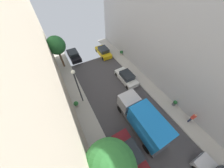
{
  "coord_description": "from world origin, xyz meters",
  "views": [
    {
      "loc": [
        -5.28,
        -1.41,
        13.25
      ],
      "look_at": [
        0.17,
        8.36,
        0.5
      ],
      "focal_mm": 18.21,
      "sensor_mm": 36.0,
      "label": 1
    }
  ],
  "objects_px": {
    "potted_plant_2": "(76,104)",
    "lamp_post": "(77,83)",
    "street_tree_2": "(109,168)",
    "street_tree_0": "(56,46)",
    "parked_car_left_4": "(74,55)",
    "pedestrian": "(193,118)",
    "parked_car_right_3": "(103,52)",
    "parked_car_left_3": "(130,153)",
    "parked_car_right_2": "(126,77)",
    "potted_plant_1": "(175,103)",
    "delivery_truck": "(143,120)",
    "potted_plant_0": "(99,165)",
    "potted_plant_3": "(121,53)"
  },
  "relations": [
    {
      "from": "potted_plant_2",
      "to": "lamp_post",
      "type": "height_order",
      "value": "lamp_post"
    },
    {
      "from": "street_tree_2",
      "to": "street_tree_0",
      "type": "bearing_deg",
      "value": 89.84
    },
    {
      "from": "parked_car_left_4",
      "to": "pedestrian",
      "type": "distance_m",
      "value": 20.71
    },
    {
      "from": "parked_car_left_4",
      "to": "parked_car_right_3",
      "type": "bearing_deg",
      "value": -17.44
    },
    {
      "from": "parked_car_left_3",
      "to": "lamp_post",
      "type": "bearing_deg",
      "value": 102.94
    },
    {
      "from": "parked_car_right_3",
      "to": "street_tree_2",
      "type": "height_order",
      "value": "street_tree_2"
    },
    {
      "from": "parked_car_right_2",
      "to": "street_tree_2",
      "type": "xyz_separation_m",
      "value": [
        -7.77,
        -9.05,
        4.18
      ]
    },
    {
      "from": "parked_car_left_3",
      "to": "parked_car_right_3",
      "type": "relative_size",
      "value": 1.0
    },
    {
      "from": "parked_car_left_4",
      "to": "street_tree_2",
      "type": "height_order",
      "value": "street_tree_2"
    },
    {
      "from": "parked_car_left_4",
      "to": "street_tree_0",
      "type": "height_order",
      "value": "street_tree_0"
    },
    {
      "from": "parked_car_left_3",
      "to": "pedestrian",
      "type": "xyz_separation_m",
      "value": [
        8.13,
        -0.65,
        0.35
      ]
    },
    {
      "from": "street_tree_2",
      "to": "potted_plant_2",
      "type": "distance_m",
      "value": 9.27
    },
    {
      "from": "pedestrian",
      "to": "potted_plant_1",
      "type": "relative_size",
      "value": 2.02
    },
    {
      "from": "street_tree_2",
      "to": "potted_plant_1",
      "type": "xyz_separation_m",
      "value": [
        10.7,
        2.19,
        -4.3
      ]
    },
    {
      "from": "delivery_truck",
      "to": "street_tree_0",
      "type": "xyz_separation_m",
      "value": [
        -5.02,
        15.06,
        2.38
      ]
    },
    {
      "from": "delivery_truck",
      "to": "potted_plant_0",
      "type": "distance_m",
      "value": 5.87
    },
    {
      "from": "potted_plant_2",
      "to": "potted_plant_0",
      "type": "bearing_deg",
      "value": -90.81
    },
    {
      "from": "parked_car_right_2",
      "to": "pedestrian",
      "type": "height_order",
      "value": "pedestrian"
    },
    {
      "from": "parked_car_left_4",
      "to": "potted_plant_3",
      "type": "distance_m",
      "value": 9.11
    },
    {
      "from": "parked_car_right_3",
      "to": "street_tree_2",
      "type": "xyz_separation_m",
      "value": [
        -7.77,
        -17.09,
        4.18
      ]
    },
    {
      "from": "parked_car_left_4",
      "to": "parked_car_right_2",
      "type": "xyz_separation_m",
      "value": [
        5.4,
        -9.74,
        0.0
      ]
    },
    {
      "from": "potted_plant_2",
      "to": "parked_car_left_4",
      "type": "bearing_deg",
      "value": 74.85
    },
    {
      "from": "parked_car_left_3",
      "to": "lamp_post",
      "type": "xyz_separation_m",
      "value": [
        -1.9,
        8.27,
        3.04
      ]
    },
    {
      "from": "parked_car_right_3",
      "to": "potted_plant_2",
      "type": "distance_m",
      "value": 12.12
    },
    {
      "from": "lamp_post",
      "to": "street_tree_2",
      "type": "bearing_deg",
      "value": -93.11
    },
    {
      "from": "parked_car_left_4",
      "to": "potted_plant_3",
      "type": "xyz_separation_m",
      "value": [
        8.36,
        -3.62,
        -0.05
      ]
    },
    {
      "from": "parked_car_right_2",
      "to": "lamp_post",
      "type": "relative_size",
      "value": 0.77
    },
    {
      "from": "parked_car_right_2",
      "to": "street_tree_0",
      "type": "xyz_separation_m",
      "value": [
        -7.72,
        8.14,
        3.45
      ]
    },
    {
      "from": "parked_car_right_2",
      "to": "lamp_post",
      "type": "bearing_deg",
      "value": -177.04
    },
    {
      "from": "parked_car_right_3",
      "to": "potted_plant_3",
      "type": "bearing_deg",
      "value": -32.99
    },
    {
      "from": "parked_car_right_3",
      "to": "potted_plant_3",
      "type": "xyz_separation_m",
      "value": [
        2.96,
        -1.92,
        -0.05
      ]
    },
    {
      "from": "potted_plant_0",
      "to": "potted_plant_3",
      "type": "height_order",
      "value": "potted_plant_0"
    },
    {
      "from": "delivery_truck",
      "to": "potted_plant_1",
      "type": "bearing_deg",
      "value": 0.64
    },
    {
      "from": "pedestrian",
      "to": "street_tree_0",
      "type": "bearing_deg",
      "value": 120.92
    },
    {
      "from": "parked_car_right_3",
      "to": "delivery_truck",
      "type": "bearing_deg",
      "value": -100.22
    },
    {
      "from": "parked_car_right_3",
      "to": "delivery_truck",
      "type": "relative_size",
      "value": 0.64
    },
    {
      "from": "parked_car_right_2",
      "to": "delivery_truck",
      "type": "height_order",
      "value": "delivery_truck"
    },
    {
      "from": "street_tree_2",
      "to": "potted_plant_1",
      "type": "relative_size",
      "value": 7.55
    },
    {
      "from": "parked_car_right_2",
      "to": "potted_plant_0",
      "type": "relative_size",
      "value": 4.07
    },
    {
      "from": "parked_car_left_4",
      "to": "potted_plant_3",
      "type": "height_order",
      "value": "parked_car_left_4"
    },
    {
      "from": "street_tree_2",
      "to": "potted_plant_3",
      "type": "bearing_deg",
      "value": 54.73
    },
    {
      "from": "parked_car_right_3",
      "to": "lamp_post",
      "type": "xyz_separation_m",
      "value": [
        -7.3,
        -8.42,
        3.04
      ]
    },
    {
      "from": "parked_car_left_4",
      "to": "parked_car_right_3",
      "type": "height_order",
      "value": "same"
    },
    {
      "from": "potted_plant_3",
      "to": "lamp_post",
      "type": "relative_size",
      "value": 0.17
    },
    {
      "from": "street_tree_0",
      "to": "pedestrian",
      "type": "bearing_deg",
      "value": -59.08
    },
    {
      "from": "parked_car_left_3",
      "to": "potted_plant_2",
      "type": "bearing_deg",
      "value": 110.09
    },
    {
      "from": "parked_car_right_2",
      "to": "potted_plant_3",
      "type": "distance_m",
      "value": 6.8
    },
    {
      "from": "parked_car_right_2",
      "to": "potted_plant_2",
      "type": "height_order",
      "value": "parked_car_right_2"
    },
    {
      "from": "parked_car_left_4",
      "to": "street_tree_0",
      "type": "distance_m",
      "value": 4.46
    },
    {
      "from": "pedestrian",
      "to": "street_tree_0",
      "type": "xyz_separation_m",
      "value": [
        -10.45,
        17.44,
        3.1
      ]
    }
  ]
}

